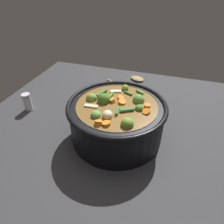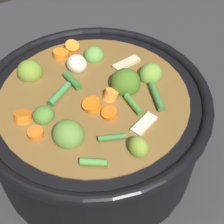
% 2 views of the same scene
% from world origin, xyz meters
% --- Properties ---
extents(ground_plane, '(1.10, 1.10, 0.00)m').
position_xyz_m(ground_plane, '(0.00, 0.00, 0.00)').
color(ground_plane, '#2D2D30').
extents(cooking_pot, '(0.33, 0.33, 0.16)m').
position_xyz_m(cooking_pot, '(-0.00, -0.00, 0.07)').
color(cooking_pot, black).
rests_on(cooking_pot, ground_plane).
extents(wooden_spoon, '(0.19, 0.20, 0.01)m').
position_xyz_m(wooden_spoon, '(-0.04, 0.41, 0.01)').
color(wooden_spoon, olive).
rests_on(wooden_spoon, ground_plane).
extents(salt_shaker, '(0.03, 0.03, 0.07)m').
position_xyz_m(salt_shaker, '(-0.40, 0.05, 0.04)').
color(salt_shaker, silver).
rests_on(salt_shaker, ground_plane).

